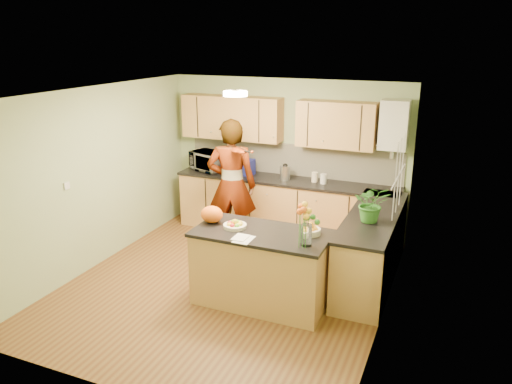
% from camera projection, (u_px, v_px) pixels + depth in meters
% --- Properties ---
extents(floor, '(4.50, 4.50, 0.00)m').
position_uv_depth(floor, '(228.00, 284.00, 6.58)').
color(floor, brown).
rests_on(floor, ground).
extents(ceiling, '(4.00, 4.50, 0.02)m').
position_uv_depth(ceiling, '(225.00, 93.00, 5.83)').
color(ceiling, white).
rests_on(ceiling, wall_back).
extents(wall_back, '(4.00, 0.02, 2.50)m').
position_uv_depth(wall_back, '(286.00, 156.00, 8.19)').
color(wall_back, '#94A676').
rests_on(wall_back, floor).
extents(wall_front, '(4.00, 0.02, 2.50)m').
position_uv_depth(wall_front, '(110.00, 269.00, 4.23)').
color(wall_front, '#94A676').
rests_on(wall_front, floor).
extents(wall_left, '(0.02, 4.50, 2.50)m').
position_uv_depth(wall_left, '(97.00, 177.00, 6.94)').
color(wall_left, '#94A676').
rests_on(wall_left, floor).
extents(wall_right, '(0.02, 4.50, 2.50)m').
position_uv_depth(wall_right, '(390.00, 216.00, 5.47)').
color(wall_right, '#94A676').
rests_on(wall_right, floor).
extents(back_counter, '(3.64, 0.62, 0.94)m').
position_uv_depth(back_counter, '(285.00, 207.00, 8.12)').
color(back_counter, '#A46D41').
rests_on(back_counter, floor).
extents(right_counter, '(0.62, 2.24, 0.94)m').
position_uv_depth(right_counter, '(372.00, 248.00, 6.56)').
color(right_counter, '#A46D41').
rests_on(right_counter, floor).
extents(splashback, '(3.60, 0.02, 0.52)m').
position_uv_depth(splashback, '(292.00, 160.00, 8.15)').
color(splashback, beige).
rests_on(splashback, back_counter).
extents(upper_cabinets, '(3.20, 0.34, 0.70)m').
position_uv_depth(upper_cabinets, '(273.00, 120.00, 7.92)').
color(upper_cabinets, '#A46D41').
rests_on(upper_cabinets, wall_back).
extents(boiler, '(0.40, 0.30, 0.86)m').
position_uv_depth(boiler, '(394.00, 125.00, 7.23)').
color(boiler, silver).
rests_on(boiler, wall_back).
extents(window_right, '(0.01, 1.30, 1.05)m').
position_uv_depth(window_right, '(399.00, 176.00, 5.91)').
color(window_right, silver).
rests_on(window_right, wall_right).
extents(light_switch, '(0.02, 0.09, 0.09)m').
position_uv_depth(light_switch, '(67.00, 186.00, 6.40)').
color(light_switch, silver).
rests_on(light_switch, wall_left).
extents(ceiling_lamp, '(0.30, 0.30, 0.07)m').
position_uv_depth(ceiling_lamp, '(235.00, 94.00, 6.11)').
color(ceiling_lamp, '#FFEABF').
rests_on(ceiling_lamp, ceiling).
extents(peninsula_island, '(1.62, 0.83, 0.93)m').
position_uv_depth(peninsula_island, '(262.00, 267.00, 6.03)').
color(peninsula_island, '#A46D41').
rests_on(peninsula_island, floor).
extents(fruit_dish, '(0.28, 0.28, 0.10)m').
position_uv_depth(fruit_dish, '(235.00, 224.00, 6.01)').
color(fruit_dish, beige).
rests_on(fruit_dish, peninsula_island).
extents(orange_bowl, '(0.24, 0.24, 0.14)m').
position_uv_depth(orange_bowl, '(310.00, 229.00, 5.80)').
color(orange_bowl, beige).
rests_on(orange_bowl, peninsula_island).
extents(flower_vase, '(0.29, 0.29, 0.54)m').
position_uv_depth(flower_vase, '(307.00, 215.00, 5.40)').
color(flower_vase, silver).
rests_on(flower_vase, peninsula_island).
extents(orange_bag, '(0.29, 0.25, 0.21)m').
position_uv_depth(orange_bag, '(212.00, 214.00, 6.16)').
color(orange_bag, '#E15C12').
rests_on(orange_bag, peninsula_island).
extents(papers, '(0.19, 0.26, 0.01)m').
position_uv_depth(papers, '(244.00, 239.00, 5.66)').
color(papers, white).
rests_on(papers, peninsula_island).
extents(violinist, '(0.84, 0.67, 2.01)m').
position_uv_depth(violinist, '(232.00, 186.00, 7.42)').
color(violinist, tan).
rests_on(violinist, floor).
extents(violin, '(0.57, 0.50, 0.14)m').
position_uv_depth(violin, '(237.00, 150.00, 6.97)').
color(violin, '#4C1204').
rests_on(violin, violinist).
extents(microwave, '(0.68, 0.56, 0.32)m').
position_uv_depth(microwave, '(208.00, 161.00, 8.47)').
color(microwave, silver).
rests_on(microwave, back_counter).
extents(blue_box, '(0.32, 0.24, 0.26)m').
position_uv_depth(blue_box, '(244.00, 167.00, 8.21)').
color(blue_box, navy).
rests_on(blue_box, back_counter).
extents(kettle, '(0.16, 0.16, 0.30)m').
position_uv_depth(kettle, '(285.00, 172.00, 7.93)').
color(kettle, silver).
rests_on(kettle, back_counter).
extents(jar_cream, '(0.13, 0.13, 0.15)m').
position_uv_depth(jar_cream, '(315.00, 177.00, 7.82)').
color(jar_cream, beige).
rests_on(jar_cream, back_counter).
extents(jar_white, '(0.12, 0.12, 0.15)m').
position_uv_depth(jar_white, '(323.00, 179.00, 7.72)').
color(jar_white, silver).
rests_on(jar_white, back_counter).
extents(potted_plant, '(0.50, 0.47, 0.47)m').
position_uv_depth(potted_plant, '(372.00, 203.00, 6.10)').
color(potted_plant, '#317426').
rests_on(potted_plant, right_counter).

